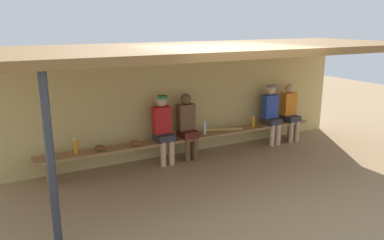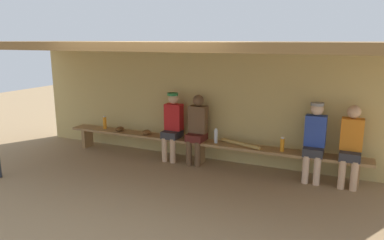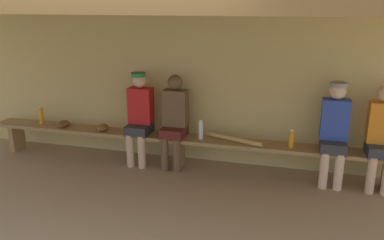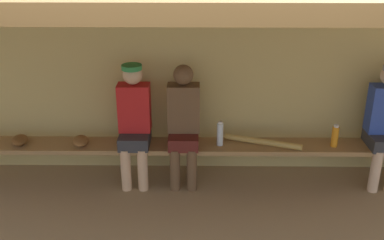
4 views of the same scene
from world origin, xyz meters
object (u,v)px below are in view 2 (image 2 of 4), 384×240
bench (201,144)px  player_middle (351,143)px  water_bottle_green (216,136)px  player_with_sunglasses (315,138)px  water_bottle_orange (105,123)px  baseball_glove_tan (120,129)px  water_bottle_blue (282,145)px  baseball_bat (240,144)px  player_rightmost (197,127)px  baseball_glove_dark_brown (146,132)px  player_in_blue (173,123)px

bench → player_middle: size_ratio=4.49×
water_bottle_green → player_with_sunglasses: bearing=0.7°
water_bottle_orange → baseball_glove_tan: (0.41, -0.04, -0.09)m
water_bottle_blue → baseball_bat: water_bottle_blue is taller
player_rightmost → water_bottle_orange: 2.20m
player_rightmost → water_bottle_green: bearing=-3.0°
player_middle → baseball_glove_dark_brown: player_middle is taller
player_middle → player_with_sunglasses: (-0.56, 0.00, 0.02)m
player_in_blue → baseball_glove_tan: 1.28m
bench → water_bottle_orange: bearing=179.3°
water_bottle_blue → baseball_bat: 0.77m
baseball_glove_dark_brown → water_bottle_blue: bearing=75.9°
bench → player_with_sunglasses: size_ratio=4.46×
bench → player_rightmost: bearing=177.7°
player_rightmost → water_bottle_orange: size_ratio=4.76×
player_middle → water_bottle_orange: size_ratio=4.76×
player_with_sunglasses → water_bottle_orange: size_ratio=4.79×
bench → baseball_glove_dark_brown: 1.20m
player_middle → player_in_blue: bearing=180.0°
baseball_glove_tan → player_middle: bearing=78.1°
baseball_glove_dark_brown → player_in_blue: bearing=78.7°
water_bottle_green → baseball_glove_dark_brown: size_ratio=1.15×
baseball_bat → baseball_glove_tan: bearing=-160.5°
player_with_sunglasses → baseball_bat: (-1.28, -0.00, -0.25)m
water_bottle_blue → baseball_glove_dark_brown: (-2.73, 0.01, -0.07)m
player_in_blue → player_rightmost: player_in_blue is taller
player_rightmost → baseball_glove_tan: 1.79m
bench → baseball_glove_dark_brown: baseball_glove_dark_brown is taller
water_bottle_blue → baseball_glove_tan: (-3.40, 0.02, -0.07)m
player_middle → water_bottle_blue: bearing=-178.2°
water_bottle_blue → baseball_glove_tan: size_ratio=1.04×
player_middle → player_rightmost: bearing=180.0°
player_with_sunglasses → water_bottle_blue: (-0.52, -0.03, -0.17)m
water_bottle_green → baseball_glove_dark_brown: water_bottle_green is taller
player_with_sunglasses → water_bottle_green: (-1.75, -0.02, -0.15)m
player_with_sunglasses → water_bottle_green: size_ratio=4.88×
bench → baseball_glove_tan: 1.86m
water_bottle_green → player_rightmost: bearing=177.0°
water_bottle_green → baseball_glove_tan: water_bottle_green is taller
player_in_blue → baseball_bat: player_in_blue is taller
bench → player_with_sunglasses: 2.09m
player_middle → baseball_glove_dark_brown: size_ratio=5.56×
bench → baseball_bat: bearing=-0.0°
baseball_glove_dark_brown → baseball_bat: bearing=76.8°
bench → player_in_blue: size_ratio=4.46×
bench → baseball_glove_dark_brown: bearing=-178.9°
water_bottle_green → water_bottle_orange: bearing=179.0°
player_with_sunglasses → player_rightmost: bearing=-180.0°
player_rightmost → water_bottle_orange: (-2.19, 0.02, -0.13)m
player_in_blue → player_with_sunglasses: same height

